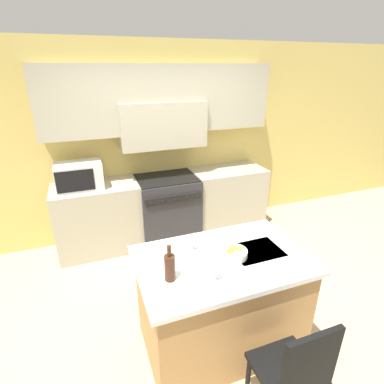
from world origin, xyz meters
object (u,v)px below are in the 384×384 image
(microwave, at_px, (79,176))
(wine_bottle, at_px, (170,267))
(wine_glass_far, at_px, (194,238))
(island_chair, at_px, (295,371))
(wine_glass_near, at_px, (217,267))
(fruit_bowl, at_px, (235,253))
(range_stove, at_px, (168,208))

(microwave, bearing_deg, wine_bottle, -74.80)
(microwave, bearing_deg, wine_glass_far, -63.89)
(microwave, xyz_separation_m, island_chair, (1.19, -2.77, -0.56))
(island_chair, bearing_deg, wine_glass_near, 117.76)
(wine_glass_near, xyz_separation_m, fruit_bowl, (0.26, 0.21, -0.08))
(microwave, distance_m, wine_bottle, 2.15)
(island_chair, bearing_deg, wine_bottle, 131.89)
(wine_bottle, bearing_deg, wine_glass_far, 45.43)
(range_stove, height_order, fruit_bowl, fruit_bowl)
(wine_glass_far, bearing_deg, microwave, 116.11)
(range_stove, height_order, wine_glass_far, wine_glass_far)
(wine_bottle, xyz_separation_m, fruit_bowl, (0.58, 0.09, -0.08))
(fruit_bowl, bearing_deg, island_chair, -86.50)
(range_stove, height_order, wine_bottle, wine_bottle)
(fruit_bowl, bearing_deg, microwave, 119.96)
(wine_bottle, distance_m, fruit_bowl, 0.59)
(microwave, bearing_deg, island_chair, -66.76)
(wine_glass_near, relative_size, fruit_bowl, 0.79)
(microwave, relative_size, island_chair, 0.58)
(fruit_bowl, bearing_deg, wine_glass_far, 142.19)
(wine_glass_far, xyz_separation_m, fruit_bowl, (0.28, -0.21, -0.08))
(range_stove, bearing_deg, microwave, 179.05)
(island_chair, height_order, wine_glass_far, wine_glass_far)
(range_stove, distance_m, wine_bottle, 2.20)
(wine_bottle, bearing_deg, fruit_bowl, 9.12)
(range_stove, relative_size, fruit_bowl, 4.48)
(wine_bottle, relative_size, fruit_bowl, 1.39)
(wine_bottle, xyz_separation_m, wine_glass_near, (0.32, -0.12, 0.00))
(range_stove, xyz_separation_m, fruit_bowl, (0.02, -1.96, 0.49))
(island_chair, height_order, fruit_bowl, fruit_bowl)
(range_stove, xyz_separation_m, wine_glass_far, (-0.26, -1.75, 0.57))
(wine_glass_far, height_order, fruit_bowl, wine_glass_far)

